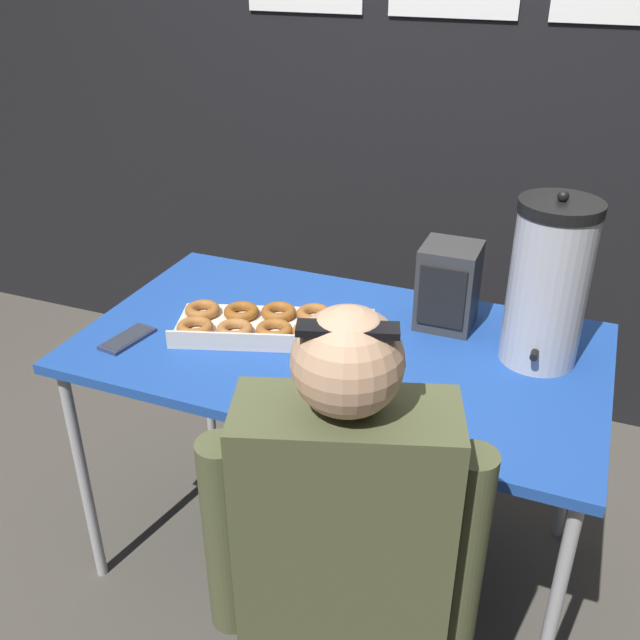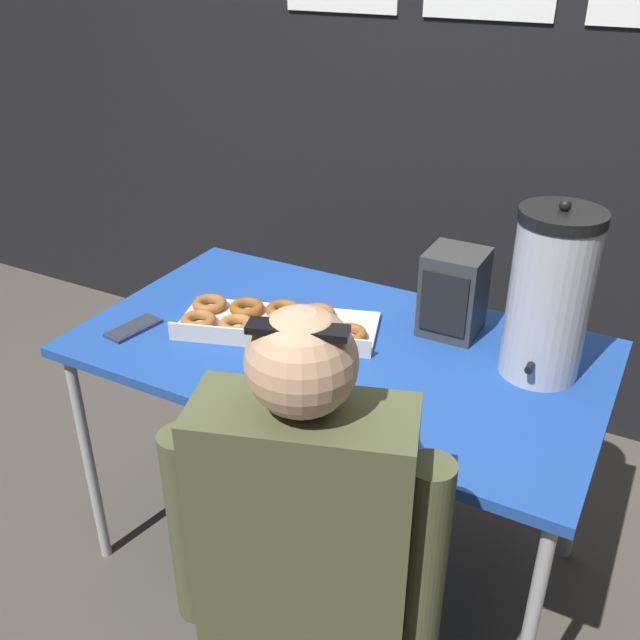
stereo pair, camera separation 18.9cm
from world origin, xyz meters
name	(u,v)px [view 1 (the left image)]	position (x,y,z in m)	size (l,w,h in m)	color
ground_plane	(337,552)	(0.00, 0.00, 0.00)	(12.00, 12.00, 0.00)	#4C473F
back_wall	(449,89)	(0.00, 1.12, 1.24)	(6.00, 0.11, 2.48)	black
folding_table	(339,359)	(0.00, 0.00, 0.72)	(1.38, 0.78, 0.77)	#1E479E
donut_box	(270,325)	(-0.20, -0.01, 0.79)	(0.59, 0.39, 0.05)	beige
coffee_urn	(548,284)	(0.50, 0.12, 0.99)	(0.20, 0.22, 0.45)	#B7B7BC
cell_phone	(128,339)	(-0.54, -0.20, 0.78)	(0.09, 0.16, 0.01)	#2D334C
space_heater	(448,286)	(0.24, 0.21, 0.89)	(0.15, 0.16, 0.23)	#333333
person_seated	(343,589)	(0.23, -0.60, 0.58)	(0.52, 0.31, 1.21)	#33332D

